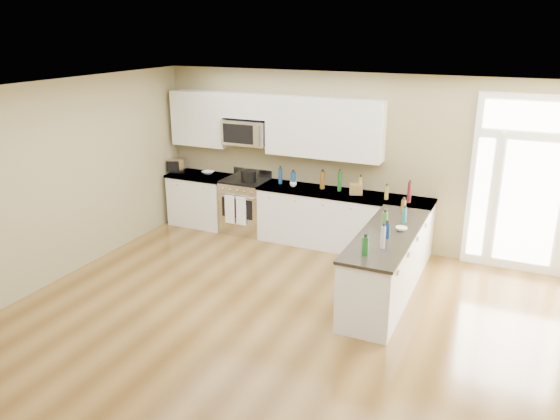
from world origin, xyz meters
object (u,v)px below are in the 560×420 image
at_px(kitchen_range, 246,205).
at_px(stockpot, 249,176).
at_px(toaster_oven, 177,165).
at_px(peninsula_cabinet, 386,268).

xyz_separation_m(kitchen_range, stockpot, (0.11, -0.06, 0.57)).
bearing_deg(toaster_oven, stockpot, -23.75).
bearing_deg(toaster_oven, peninsula_cabinet, -40.12).
height_order(peninsula_cabinet, stockpot, stockpot).
bearing_deg(kitchen_range, peninsula_cabinet, -26.81).
bearing_deg(stockpot, toaster_oven, 177.60).
distance_m(kitchen_range, stockpot, 0.58).
relative_size(kitchen_range, toaster_oven, 3.66).
bearing_deg(peninsula_cabinet, stockpot, 153.28).
xyz_separation_m(peninsula_cabinet, stockpot, (-2.76, 1.39, 0.62)).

